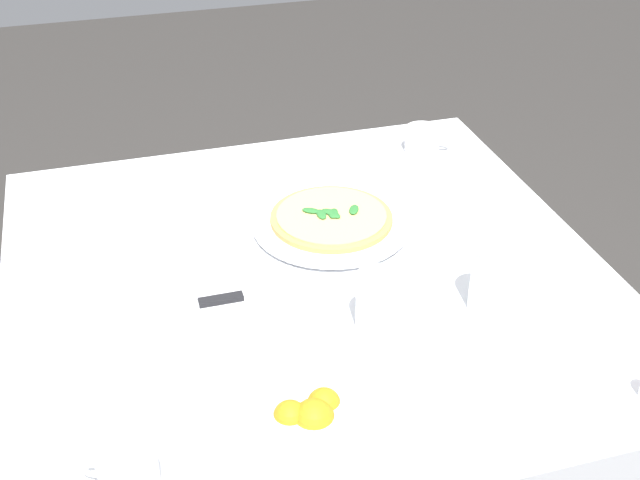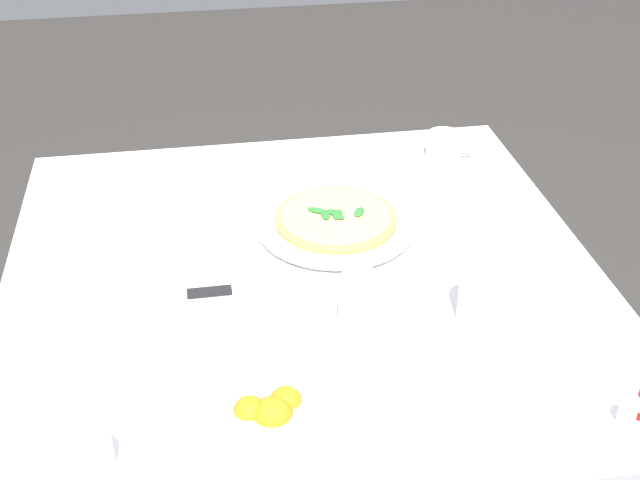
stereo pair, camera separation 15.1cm
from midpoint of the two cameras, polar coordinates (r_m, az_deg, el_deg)
name	(u,v)px [view 2 (the right image)]	position (r m, az deg, el deg)	size (l,w,h in m)	color
dining_table	(304,331)	(1.55, 1.67, -6.47)	(1.06, 1.06, 0.76)	white
pizza_plate	(336,224)	(1.58, 3.85, 1.02)	(0.31, 0.31, 0.02)	white
pizza	(336,218)	(1.57, 3.87, 1.46)	(0.24, 0.24, 0.02)	tan
coffee_cup_near_right	(192,221)	(1.56, -6.26, 1.26)	(0.13, 0.13, 0.06)	white
coffee_cup_back_corner	(444,148)	(1.85, 11.00, 6.26)	(0.13, 0.13, 0.07)	white
coffee_cup_near_left	(84,457)	(1.12, -12.44, -14.78)	(0.13, 0.13, 0.06)	white
water_glass_left_edge	(361,307)	(1.31, 6.18, -4.80)	(0.07, 0.07, 0.10)	white
water_glass_right_edge	(480,293)	(1.36, 14.32, -3.75)	(0.07, 0.07, 0.13)	white
napkin_folded	(182,302)	(1.38, -6.57, -4.42)	(0.23, 0.14, 0.02)	white
dinner_knife	(179,295)	(1.37, -6.73, -3.97)	(0.20, 0.02, 0.01)	silver
citrus_bowl	(271,420)	(1.14, 0.40, -12.61)	(0.15, 0.15, 0.07)	white
salt_shaker	(628,411)	(1.26, 24.06, -11.00)	(0.03, 0.03, 0.06)	white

